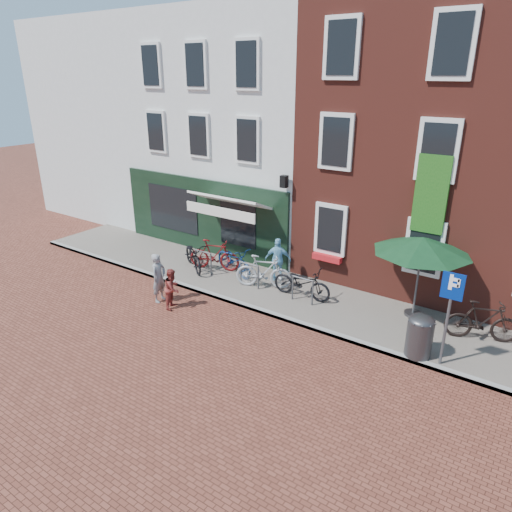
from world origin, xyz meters
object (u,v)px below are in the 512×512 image
Objects in this scene: bicycle_0 at (193,255)px; bicycle_5 at (483,321)px; parasol at (423,242)px; bicycle_3 at (264,272)px; boy at (173,288)px; bicycle_2 at (234,260)px; woman at (159,278)px; cafe_person at (278,260)px; bicycle_1 at (214,255)px; parking_sign at (450,303)px; bicycle_4 at (302,282)px; litter_bin at (420,334)px.

bicycle_0 is 9.56m from bicycle_5.
bicycle_3 is at bearing -168.74° from parasol.
parasol is at bearing -80.28° from boy.
bicycle_0 is 1.00× the size of bicycle_2.
bicycle_5 is (9.54, 0.67, 0.06)m from bicycle_0.
woman reaches higher than bicycle_2.
bicycle_5 is (8.82, 3.06, -0.13)m from woman.
bicycle_0 is at bearing -8.33° from cafe_person.
bicycle_3 is at bearing -114.63° from bicycle_1.
bicycle_5 is at bearing -11.01° from parasol.
bicycle_0 is at bearing 69.97° from bicycle_3.
cafe_person is at bearing -40.55° from bicycle_0.
parking_sign is at bearing -58.10° from parasol.
parking_sign is at bearing -108.73° from bicycle_4.
boy is 0.84× the size of cafe_person.
litter_bin is at bearing 125.00° from bicycle_5.
parasol reaches higher than bicycle_2.
litter_bin reaches higher than bicycle_1.
bicycle_0 is at bearing 9.41° from boy.
boy reaches higher than bicycle_0.
parasol is (-0.74, 2.04, 1.66)m from litter_bin.
parasol is at bearing 158.02° from cafe_person.
cafe_person is 0.81× the size of bicycle_1.
bicycle_3 is at bearing 90.38° from bicycle_4.
parking_sign is 1.53× the size of woman.
boy is 0.68× the size of bicycle_3.
bicycle_0 is at bearing 7.52° from woman.
boy is at bearing -164.65° from bicycle_2.
bicycle_5 is (6.47, -0.20, -0.19)m from cafe_person.
boy reaches higher than bicycle_2.
litter_bin is 0.75× the size of woman.
bicycle_4 is (3.66, 2.59, -0.18)m from woman.
bicycle_5 reaches higher than bicycle_2.
litter_bin is at bearing -118.43° from bicycle_1.
woman reaches higher than bicycle_3.
cafe_person reaches higher than bicycle_0.
bicycle_4 is at bearing -67.82° from boy.
bicycle_1 is at bearing -174.44° from parasol.
boy is at bearing -150.80° from parasol.
woman is 1.05× the size of cafe_person.
parasol is 1.73× the size of woman.
woman is 0.68m from boy.
litter_bin is at bearing -84.44° from bicycle_2.
boy is at bearing 125.88° from bicycle_3.
bicycle_4 is (4.37, 0.20, 0.00)m from bicycle_0.
parking_sign reaches higher than bicycle_1.
bicycle_2 is at bearing 81.14° from bicycle_4.
bicycle_1 reaches higher than bicycle_4.
cafe_person is 0.78× the size of bicycle_2.
boy is 3.75m from cafe_person.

